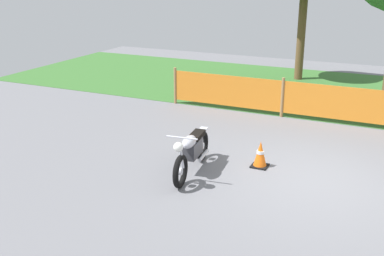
{
  "coord_description": "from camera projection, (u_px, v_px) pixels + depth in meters",
  "views": [
    {
      "loc": [
        1.25,
        -8.11,
        3.68
      ],
      "look_at": [
        -2.2,
        -0.68,
        0.9
      ],
      "focal_mm": 43.68,
      "sensor_mm": 36.0,
      "label": 1
    }
  ],
  "objects": [
    {
      "name": "ground",
      "position": [
        315.0,
        180.0,
        8.65
      ],
      "size": [
        24.0,
        24.0,
        0.02
      ],
      "primitive_type": "cube",
      "color": "slate"
    },
    {
      "name": "grass_verge",
      "position": [
        357.0,
        95.0,
        14.49
      ],
      "size": [
        24.0,
        6.47,
        0.01
      ],
      "primitive_type": "cube",
      "color": "#386B2D",
      "rests_on": "ground"
    },
    {
      "name": "barrier_fence",
      "position": [
        345.0,
        104.0,
        11.54
      ],
      "size": [
        9.48,
        0.08,
        1.05
      ],
      "color": "#997547",
      "rests_on": "ground"
    },
    {
      "name": "motorcycle_lead",
      "position": [
        192.0,
        151.0,
        8.78
      ],
      "size": [
        0.57,
        1.94,
        0.92
      ],
      "rotation": [
        0.0,
        0.0,
        -1.45
      ],
      "color": "black",
      "rests_on": "ground"
    },
    {
      "name": "traffic_cone",
      "position": [
        260.0,
        154.0,
        9.13
      ],
      "size": [
        0.32,
        0.32,
        0.53
      ],
      "color": "black",
      "rests_on": "ground"
    }
  ]
}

